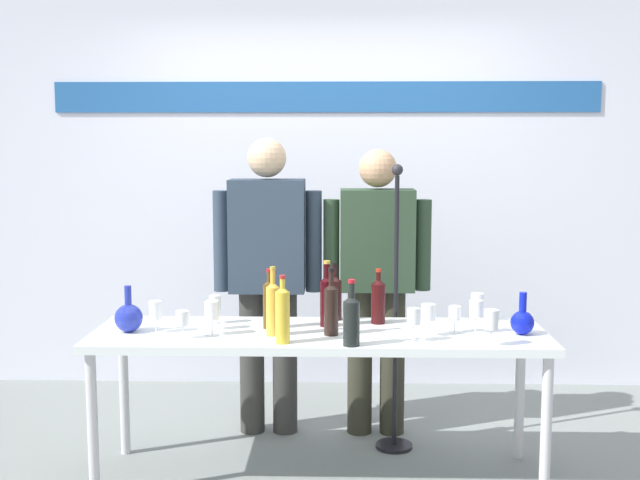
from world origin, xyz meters
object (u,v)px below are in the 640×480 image
at_px(wine_glass_left_0, 156,311).
at_px(wine_glass_right_2, 477,301).
at_px(wine_bottle_4, 331,307).
at_px(microphone_stand, 395,355).
at_px(wine_bottle_1, 334,296).
at_px(wine_glass_left_4, 212,311).
at_px(presenter_right, 377,274).
at_px(wine_bottle_7, 351,318).
at_px(wine_bottle_2, 327,299).
at_px(wine_glass_right_0, 428,313).
at_px(decanter_blue_right, 522,321).
at_px(wine_glass_left_2, 215,304).
at_px(wine_glass_right_3, 476,309).
at_px(wine_bottle_0, 273,307).
at_px(wine_bottle_5, 270,302).
at_px(wine_glass_right_4, 414,317).
at_px(wine_bottle_6, 283,313).
at_px(display_table, 319,344).
at_px(decanter_blue_left, 129,317).
at_px(wine_glass_left_3, 183,319).
at_px(wine_glass_right_5, 491,320).
at_px(presenter_left, 268,267).
at_px(wine_glass_left_1, 213,309).
at_px(wine_bottle_3, 378,300).
at_px(wine_glass_right_1, 455,314).

distance_m(wine_glass_left_0, wine_glass_right_2, 1.62).
bearing_deg(wine_bottle_4, microphone_stand, 53.12).
distance_m(wine_bottle_1, wine_glass_left_4, 0.68).
distance_m(presenter_right, wine_bottle_7, 0.89).
distance_m(wine_bottle_2, wine_glass_right_0, 0.52).
xyz_separation_m(decanter_blue_right, wine_glass_left_2, (-1.51, 0.19, 0.04)).
bearing_deg(decanter_blue_right, wine_glass_right_3, 173.89).
bearing_deg(microphone_stand, decanter_blue_right, -35.84).
bearing_deg(wine_bottle_0, wine_bottle_5, 101.42).
bearing_deg(wine_bottle_4, wine_glass_right_4, -16.56).
bearing_deg(wine_glass_right_0, wine_bottle_6, -167.35).
distance_m(wine_bottle_0, wine_glass_right_3, 0.98).
xyz_separation_m(display_table, decanter_blue_left, (-0.92, -0.03, 0.13)).
bearing_deg(display_table, wine_bottle_5, 166.35).
height_order(wine_bottle_1, wine_glass_left_3, wine_bottle_1).
bearing_deg(wine_glass_right_5, wine_bottle_2, 153.95).
relative_size(wine_bottle_1, wine_glass_left_4, 1.82).
relative_size(wine_bottle_4, wine_glass_right_2, 2.22).
bearing_deg(presenter_left, display_table, -63.41).
height_order(wine_glass_left_1, wine_glass_right_2, same).
bearing_deg(wine_bottle_3, wine_glass_left_4, -161.74).
xyz_separation_m(wine_bottle_6, wine_glass_right_1, (0.82, 0.22, -0.05)).
distance_m(wine_glass_left_1, wine_glass_right_2, 1.35).
bearing_deg(wine_bottle_5, wine_glass_left_3, -150.40).
bearing_deg(wine_glass_left_1, presenter_left, 69.62).
bearing_deg(wine_bottle_1, wine_glass_right_0, -37.10).
bearing_deg(wine_bottle_5, wine_glass_right_3, -4.01).
bearing_deg(wine_glass_left_4, microphone_stand, 27.23).
relative_size(decanter_blue_right, wine_glass_right_0, 1.33).
bearing_deg(microphone_stand, wine_bottle_0, -142.87).
xyz_separation_m(decanter_blue_right, microphone_stand, (-0.58, 0.42, -0.29)).
relative_size(presenter_right, wine_bottle_2, 4.86).
bearing_deg(microphone_stand, wine_bottle_2, -143.32).
distance_m(presenter_right, wine_glass_left_3, 1.22).
bearing_deg(decanter_blue_left, wine_glass_left_0, -4.53).
xyz_separation_m(wine_glass_left_1, wine_glass_right_4, (0.97, -0.21, 0.01)).
xyz_separation_m(wine_bottle_4, wine_glass_left_3, (-0.69, -0.09, -0.04)).
distance_m(decanter_blue_left, wine_bottle_2, 0.97).
relative_size(display_table, wine_bottle_5, 7.41).
bearing_deg(wine_glass_left_1, decanter_blue_right, -2.29).
xyz_separation_m(presenter_right, wine_glass_right_0, (0.21, -0.69, -0.07)).
bearing_deg(wine_glass_right_3, microphone_stand, 132.41).
relative_size(wine_bottle_5, wine_bottle_7, 0.98).
bearing_deg(wine_glass_left_0, decanter_blue_left, 175.47).
height_order(decanter_blue_right, wine_glass_right_5, decanter_blue_right).
xyz_separation_m(decanter_blue_right, wine_glass_right_5, (-0.19, -0.22, 0.05)).
bearing_deg(wine_glass_right_0, wine_glass_right_3, 15.63).
height_order(wine_glass_right_1, microphone_stand, microphone_stand).
bearing_deg(wine_bottle_3, display_table, -148.49).
height_order(wine_glass_left_3, wine_glass_right_0, wine_glass_right_0).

